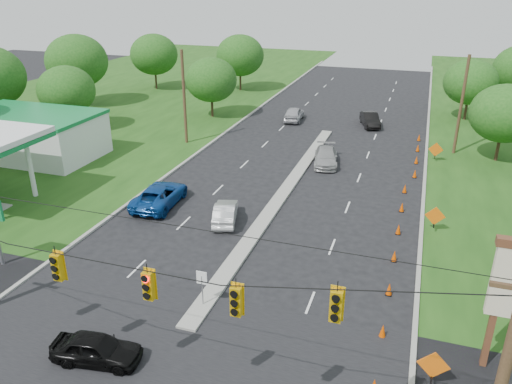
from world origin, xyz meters
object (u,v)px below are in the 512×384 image
(gas_station, at_px, (19,135))
(black_sedan, at_px, (97,349))
(blue_pickup, at_px, (160,195))
(white_sedan, at_px, (225,212))

(gas_station, bearing_deg, black_sedan, -42.49)
(gas_station, distance_m, blue_pickup, 16.39)
(white_sedan, bearing_deg, black_sedan, 72.94)
(white_sedan, bearing_deg, gas_station, -29.57)
(black_sedan, xyz_separation_m, blue_pickup, (-5.20, 15.07, 0.12))
(blue_pickup, bearing_deg, black_sedan, 105.34)
(gas_station, relative_size, black_sedan, 5.12)
(black_sedan, xyz_separation_m, white_sedan, (0.24, 14.10, 0.01))
(blue_pickup, bearing_deg, gas_station, -18.35)
(gas_station, height_order, white_sedan, gas_station)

